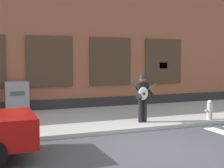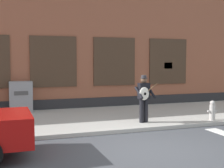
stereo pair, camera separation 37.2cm
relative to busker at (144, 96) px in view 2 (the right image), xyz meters
name	(u,v)px [view 2 (the right image)]	position (x,y,z in m)	size (l,w,h in m)	color
ground_plane	(149,149)	(-1.06, -2.57, -1.04)	(160.00, 160.00, 0.00)	#424449
sidewalk	(101,118)	(-1.06, 1.58, -0.98)	(28.00, 4.70, 0.12)	#ADAAA3
building_backdrop	(75,38)	(-1.06, 5.93, 2.31)	(28.00, 4.06, 6.71)	#99563D
busker	(144,96)	(0.00, 0.00, 0.00)	(0.72, 0.54, 1.61)	black
utility_box	(21,97)	(-3.85, 3.48, -0.28)	(0.90, 0.68, 1.26)	gray
fire_hydrant	(212,110)	(2.46, -0.42, -0.57)	(0.38, 0.20, 0.70)	#B2ADA8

